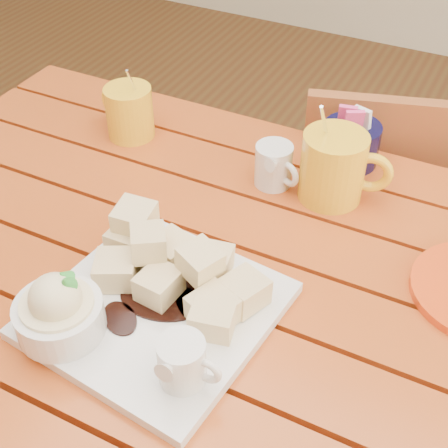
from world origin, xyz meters
The scene contains 7 objects.
table centered at (0.00, 0.00, 0.64)m, with size 1.20×0.79×0.75m.
dessert_plate centered at (-0.03, -0.12, 0.78)m, with size 0.31×0.31×0.11m.
coffee_mug_left centered at (-0.29, 0.24, 0.80)m, with size 0.12×0.08×0.14m.
coffee_mug_right centered at (0.10, 0.23, 0.81)m, with size 0.14×0.10×0.17m.
cream_pitcher centered at (0.01, 0.22, 0.79)m, with size 0.09×0.08×0.07m.
sugar_caddy centered at (0.10, 0.34, 0.79)m, with size 0.10×0.10×0.11m.
chair_far centered at (0.15, 0.55, 0.47)m, with size 0.49×0.49×0.83m.
Camera 1 is at (0.31, -0.55, 1.37)m, focal length 50.00 mm.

